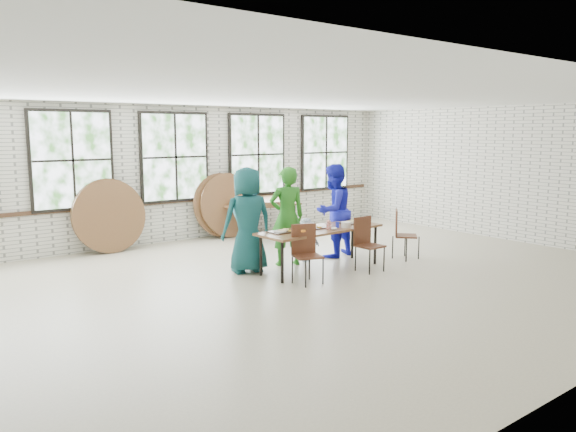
% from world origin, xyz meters
% --- Properties ---
extents(room, '(12.00, 12.00, 12.00)m').
position_xyz_m(room, '(0.00, 4.44, 1.83)').
color(room, '#BDB196').
rests_on(room, ground).
extents(dining_table, '(2.43, 0.90, 0.74)m').
position_xyz_m(dining_table, '(0.81, 0.50, 0.69)').
color(dining_table, brown).
rests_on(dining_table, ground).
extents(chair_near_left, '(0.53, 0.52, 0.95)m').
position_xyz_m(chair_near_left, '(0.06, 0.01, 0.56)').
color(chair_near_left, '#542C1C').
rests_on(chair_near_left, ground).
extents(chair_near_right, '(0.43, 0.41, 0.95)m').
position_xyz_m(chair_near_right, '(1.41, -0.03, 0.56)').
color(chair_near_right, '#542C1C').
rests_on(chair_near_right, ground).
extents(chair_spare, '(0.58, 0.58, 0.95)m').
position_xyz_m(chair_spare, '(2.59, 0.20, 0.56)').
color(chair_spare, '#542C1C').
rests_on(chair_spare, ground).
extents(adult_teal, '(0.99, 0.75, 1.83)m').
position_xyz_m(adult_teal, '(-0.30, 1.15, 0.92)').
color(adult_teal, '#196058').
rests_on(adult_teal, ground).
extents(adult_green, '(0.77, 0.63, 1.80)m').
position_xyz_m(adult_green, '(0.56, 1.15, 0.90)').
color(adult_green, '#287820').
rests_on(adult_green, ground).
extents(toddler, '(0.60, 0.46, 0.82)m').
position_xyz_m(toddler, '(1.02, 1.15, 0.41)').
color(toddler, '#162947').
rests_on(toddler, ground).
extents(adult_blue, '(0.99, 0.83, 1.81)m').
position_xyz_m(adult_blue, '(1.70, 1.15, 0.91)').
color(adult_blue, '#1C21C7').
rests_on(adult_blue, ground).
extents(storage_table, '(1.85, 0.89, 0.74)m').
position_xyz_m(storage_table, '(1.94, 3.90, 0.69)').
color(storage_table, brown).
rests_on(storage_table, ground).
extents(tabletop_clutter, '(2.00, 0.58, 0.11)m').
position_xyz_m(tabletop_clutter, '(0.91, 0.47, 0.77)').
color(tabletop_clutter, black).
rests_on(tabletop_clutter, dining_table).
extents(round_tops_stacked, '(1.50, 1.50, 0.13)m').
position_xyz_m(round_tops_stacked, '(1.94, 3.90, 0.80)').
color(round_tops_stacked, brown).
rests_on(round_tops_stacked, storage_table).
extents(round_tops_leaning, '(4.33, 0.44, 1.50)m').
position_xyz_m(round_tops_leaning, '(-0.22, 4.24, 0.73)').
color(round_tops_leaning, brown).
rests_on(round_tops_leaning, ground).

